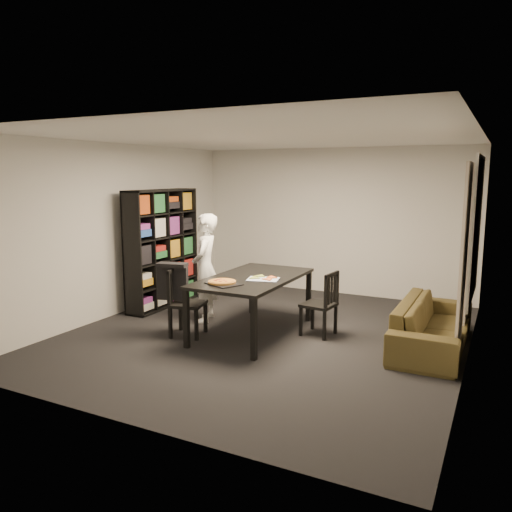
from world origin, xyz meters
The scene contains 16 objects.
room centered at (0.00, 0.00, 1.30)m, with size 5.01×5.51×2.61m.
window_pane centered at (2.48, 0.60, 1.50)m, with size 0.02×1.40×1.60m, color black.
window_frame centered at (2.48, 0.60, 1.50)m, with size 0.03×1.52×1.72m, color white.
curtain_left centered at (2.40, 0.08, 1.15)m, with size 0.03×0.70×2.25m, color #BBB0A0.
curtain_right centered at (2.40, 1.12, 1.15)m, with size 0.03×0.70×2.25m, color #BBB0A0.
bookshelf centered at (-2.16, 0.60, 0.95)m, with size 0.35×1.50×1.90m, color black.
dining_table centered at (-0.19, -0.03, 0.71)m, with size 1.04×1.88×0.78m.
chair_left centered at (-1.00, -0.52, 0.52)m, with size 0.51×0.51×0.91m.
chair_right centered at (0.72, 0.30, 0.50)m, with size 0.45×0.45×0.87m.
draped_jacket centered at (-1.12, -0.55, 0.75)m, with size 0.43×0.27×0.50m.
person centered at (-1.09, 0.20, 0.79)m, with size 0.58×0.38×1.58m, color white.
baking_tray centered at (-0.30, -0.60, 0.79)m, with size 0.40×0.32×0.01m, color black.
pepperoni_pizza centered at (-0.34, -0.58, 0.81)m, with size 0.35×0.35×0.03m.
kitchen_towel centered at (0.01, -0.12, 0.79)m, with size 0.40×0.30×0.01m, color silver.
pizza_slices centered at (-0.01, -0.07, 0.80)m, with size 0.37×0.31×0.01m, color gold, non-canonical shape.
sofa centered at (2.07, 0.48, 0.29)m, with size 1.99×0.78×0.58m, color #41381A.
Camera 1 is at (2.79, -5.85, 2.14)m, focal length 35.00 mm.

